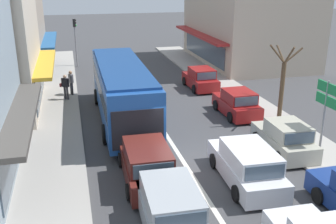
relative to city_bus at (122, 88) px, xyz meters
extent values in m
plane|color=#3F3F42|center=(1.85, -6.19, -1.88)|extent=(140.00, 140.00, 0.00)
cube|color=silver|center=(1.85, -2.19, -1.88)|extent=(0.20, 28.00, 0.01)
cube|color=#A39E96|center=(-4.95, -0.19, -1.81)|extent=(5.20, 44.00, 0.14)
cube|color=#A39E96|center=(8.05, -0.19, -1.82)|extent=(2.80, 44.00, 0.12)
cube|color=#4C4742|center=(-4.66, -5.54, 0.82)|extent=(1.10, 8.43, 0.20)
cube|color=#425160|center=(-5.08, -5.54, -0.48)|extent=(0.06, 7.33, 1.80)
cube|color=gold|center=(-4.18, 3.74, 0.82)|extent=(1.10, 8.14, 0.20)
cube|color=#425160|center=(-4.60, 3.74, -0.48)|extent=(0.06, 7.08, 1.80)
cube|color=#23568E|center=(-4.24, 13.03, 0.82)|extent=(1.10, 8.67, 0.20)
cube|color=#425160|center=(-4.66, 13.03, -0.48)|extent=(0.06, 7.54, 1.80)
cube|color=#B2A38E|center=(13.35, 12.98, 2.17)|extent=(8.25, 12.95, 8.10)
cube|color=maroon|center=(8.78, 12.98, 0.82)|extent=(1.10, 11.91, 0.20)
cube|color=#425160|center=(9.20, 12.98, -0.48)|extent=(0.06, 10.36, 1.80)
cube|color=#1E4C99|center=(0.00, 0.01, -0.12)|extent=(2.64, 10.83, 2.70)
cube|color=#425160|center=(0.00, 0.01, 0.28)|extent=(2.67, 10.40, 0.90)
cube|color=black|center=(-0.07, -5.42, -0.32)|extent=(2.25, 0.09, 1.76)
cube|color=navy|center=(0.00, 0.01, 1.29)|extent=(2.50, 9.97, 0.12)
cylinder|color=black|center=(-1.21, 3.37, -1.40)|extent=(0.27, 0.96, 0.96)
cylinder|color=black|center=(1.29, 3.34, -1.40)|extent=(0.27, 0.96, 0.96)
cylinder|color=black|center=(-1.29, -2.94, -1.40)|extent=(0.27, 0.96, 0.96)
cylinder|color=black|center=(1.21, -2.97, -1.40)|extent=(0.27, 0.96, 0.96)
cube|color=#425160|center=(3.64, -12.59, -0.71)|extent=(1.44, 0.11, 0.51)
cube|color=#9EA3A8|center=(0.10, -10.13, -1.36)|extent=(1.93, 4.56, 0.76)
cube|color=#9EA3A8|center=(0.08, -10.48, -0.64)|extent=(1.74, 2.66, 0.68)
cube|color=#425160|center=(0.13, -9.16, -0.64)|extent=(1.51, 0.12, 0.58)
cube|color=#425160|center=(0.03, -11.80, -0.64)|extent=(1.48, 0.12, 0.54)
cylinder|color=black|center=(-0.73, -8.75, -1.57)|extent=(0.20, 0.63, 0.62)
cylinder|color=black|center=(1.03, -8.82, -1.57)|extent=(0.20, 0.63, 0.62)
cube|color=#561E19|center=(-0.03, -6.96, -1.36)|extent=(1.87, 4.54, 0.76)
cube|color=#561E19|center=(-0.04, -7.31, -0.64)|extent=(1.70, 2.64, 0.68)
cube|color=#425160|center=(-0.01, -5.99, -0.64)|extent=(1.51, 0.10, 0.58)
cube|color=#425160|center=(-0.08, -8.63, -0.64)|extent=(1.48, 0.10, 0.54)
cylinder|color=black|center=(-0.88, -5.59, -1.57)|extent=(0.20, 0.62, 0.62)
cylinder|color=black|center=(0.88, -5.63, -1.57)|extent=(0.20, 0.62, 0.62)
cylinder|color=black|center=(-0.95, -8.29, -1.57)|extent=(0.20, 0.62, 0.62)
cylinder|color=black|center=(0.81, -8.33, -1.57)|extent=(0.20, 0.62, 0.62)
cube|color=silver|center=(3.77, -8.04, -1.36)|extent=(1.97, 4.58, 0.76)
cube|color=silver|center=(3.75, -8.38, -0.64)|extent=(1.76, 2.67, 0.68)
cube|color=#425160|center=(3.81, -7.07, -0.64)|extent=(1.51, 0.13, 0.58)
cube|color=#425160|center=(3.69, -9.70, -0.64)|extent=(1.48, 0.13, 0.54)
cylinder|color=black|center=(2.95, -6.65, -1.57)|extent=(0.21, 0.63, 0.62)
cylinder|color=black|center=(4.71, -6.73, -1.57)|extent=(0.21, 0.63, 0.62)
cylinder|color=black|center=(2.82, -9.34, -1.57)|extent=(0.21, 0.63, 0.62)
cylinder|color=black|center=(4.58, -9.42, -1.57)|extent=(0.21, 0.63, 0.62)
cylinder|color=black|center=(5.61, -10.20, -1.57)|extent=(0.18, 0.62, 0.62)
cube|color=#B7B29E|center=(6.60, -5.99, -1.36)|extent=(1.75, 3.75, 0.76)
cube|color=#B7B29E|center=(6.59, -6.29, -0.66)|extent=(1.58, 1.95, 0.64)
cube|color=#425160|center=(6.62, -5.32, -0.66)|extent=(1.40, 0.10, 0.54)
cube|color=#425160|center=(6.56, -7.26, -0.66)|extent=(1.37, 0.10, 0.51)
cylinder|color=black|center=(5.82, -4.85, -1.57)|extent=(0.20, 0.63, 0.62)
cylinder|color=black|center=(7.46, -4.91, -1.57)|extent=(0.20, 0.63, 0.62)
cylinder|color=black|center=(5.75, -7.07, -1.57)|extent=(0.20, 0.63, 0.62)
cylinder|color=black|center=(7.39, -7.12, -1.57)|extent=(0.20, 0.63, 0.62)
cube|color=maroon|center=(6.55, -0.69, -1.36)|extent=(1.67, 3.71, 0.76)
cube|color=maroon|center=(6.55, -0.99, -0.66)|extent=(1.53, 1.91, 0.64)
cube|color=#425160|center=(6.55, -0.02, -0.66)|extent=(1.40, 0.07, 0.54)
cube|color=#425160|center=(6.56, -1.96, -0.66)|extent=(1.37, 0.07, 0.51)
cylinder|color=black|center=(5.72, 0.41, -1.57)|extent=(0.18, 0.62, 0.62)
cylinder|color=black|center=(7.36, 0.42, -1.57)|extent=(0.18, 0.62, 0.62)
cylinder|color=black|center=(5.74, -1.81, -1.57)|extent=(0.18, 0.62, 0.62)
cylinder|color=black|center=(7.38, -1.80, -1.57)|extent=(0.18, 0.62, 0.62)
cube|color=maroon|center=(6.31, 5.22, -1.36)|extent=(1.71, 3.73, 0.76)
cube|color=maroon|center=(6.32, 4.92, -0.66)|extent=(1.56, 1.93, 0.64)
cube|color=#425160|center=(6.30, 5.89, -0.66)|extent=(1.40, 0.09, 0.54)
cube|color=#425160|center=(6.34, 3.95, -0.66)|extent=(1.37, 0.09, 0.51)
cylinder|color=black|center=(5.47, 6.31, -1.57)|extent=(0.19, 0.62, 0.62)
cylinder|color=black|center=(7.11, 6.34, -1.57)|extent=(0.19, 0.62, 0.62)
cylinder|color=black|center=(5.51, 4.09, -1.57)|extent=(0.19, 0.62, 0.62)
cylinder|color=black|center=(7.15, 4.12, -1.57)|extent=(0.19, 0.62, 0.62)
cylinder|color=gray|center=(-2.08, 14.54, 0.22)|extent=(0.12, 0.12, 4.20)
cube|color=black|center=(-2.08, 14.54, 1.97)|extent=(0.24, 0.24, 0.68)
sphere|color=black|center=(-1.94, 14.54, 2.20)|extent=(0.13, 0.13, 0.13)
sphere|color=black|center=(-1.94, 14.54, 1.98)|extent=(0.13, 0.13, 0.13)
sphere|color=green|center=(-1.94, 14.54, 1.76)|extent=(0.13, 0.13, 0.13)
cylinder|color=gray|center=(7.79, -7.02, -0.08)|extent=(0.10, 0.10, 3.60)
cube|color=#19753D|center=(7.79, -7.04, 1.42)|extent=(0.08, 1.40, 0.44)
cube|color=white|center=(7.84, -7.04, 1.42)|extent=(0.01, 1.10, 0.10)
cube|color=#19753D|center=(7.79, -7.04, 0.87)|extent=(0.08, 1.40, 0.44)
cube|color=white|center=(7.84, -7.04, 0.87)|extent=(0.01, 1.10, 0.10)
cylinder|color=brown|center=(8.34, -2.49, -0.19)|extent=(0.24, 0.24, 3.37)
cylinder|color=brown|center=(8.34, -2.03, 1.89)|extent=(0.10, 0.98, 0.86)
cylinder|color=brown|center=(8.83, -2.49, 1.87)|extent=(1.04, 0.10, 0.84)
cylinder|color=brown|center=(8.34, -2.89, 1.98)|extent=(0.10, 0.88, 1.04)
cylinder|color=brown|center=(7.89, -2.49, 1.99)|extent=(0.98, 0.10, 1.06)
cylinder|color=#333338|center=(-2.68, 5.33, -1.32)|extent=(0.14, 0.14, 0.84)
cylinder|color=#333338|center=(-2.74, 5.50, -1.32)|extent=(0.14, 0.14, 0.84)
cube|color=slate|center=(-2.71, 5.42, -0.62)|extent=(0.33, 0.42, 0.56)
sphere|color=#9E7051|center=(-2.71, 5.42, -0.22)|extent=(0.22, 0.22, 0.22)
cylinder|color=slate|center=(-2.62, 5.19, -0.62)|extent=(0.09, 0.09, 0.54)
cylinder|color=slate|center=(-2.80, 5.64, -0.62)|extent=(0.09, 0.09, 0.54)
cube|color=black|center=(-2.84, 5.70, -0.80)|extent=(0.26, 0.18, 0.22)
cylinder|color=#333338|center=(-3.00, 4.35, -1.32)|extent=(0.14, 0.14, 0.84)
cylinder|color=#333338|center=(-3.15, 4.45, -1.32)|extent=(0.14, 0.14, 0.84)
cube|color=black|center=(-3.07, 4.40, -0.62)|extent=(0.42, 0.38, 0.56)
sphere|color=tan|center=(-3.07, 4.40, -0.22)|extent=(0.22, 0.22, 0.22)
cylinder|color=black|center=(-2.87, 4.27, -0.62)|extent=(0.09, 0.09, 0.54)
cylinder|color=black|center=(-3.28, 4.52, -0.62)|extent=(0.09, 0.09, 0.54)
cube|color=maroon|center=(-3.35, 4.54, -0.80)|extent=(0.21, 0.26, 0.22)
camera|label=1|loc=(-2.60, -20.80, 5.94)|focal=42.00mm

